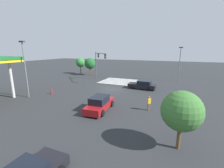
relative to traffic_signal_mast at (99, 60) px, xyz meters
name	(u,v)px	position (x,y,z in m)	size (l,w,h in m)	color
ground_plane	(112,89)	(-5.57, 5.57, -4.54)	(151.36, 151.36, 0.00)	#2B2D30
crosswalk_markings	(124,82)	(-5.57, -1.10, -4.53)	(10.05, 6.30, 0.01)	silver
traffic_signal_mast	(99,60)	(0.00, 0.00, 0.00)	(5.07, 5.07, 6.25)	#47474C
car_2	(100,104)	(-8.01, 14.75, -3.77)	(2.37, 4.99, 1.66)	maroon
car_3	(142,85)	(-10.43, 3.42, -3.84)	(4.76, 2.08, 1.50)	black
pedestrian	(149,103)	(-13.15, 12.65, -3.61)	(0.41, 0.41, 1.67)	brown
street_light_pole_a	(25,64)	(3.63, 14.66, 0.21)	(0.80, 0.36, 7.90)	slate
street_light_pole_b	(180,61)	(-16.18, -6.20, -0.10)	(0.80, 0.36, 7.31)	slate
tree_corner_a	(80,63)	(9.48, -6.73, -1.35)	(2.61, 2.61, 4.51)	brown
tree_corner_b	(90,64)	(5.72, -5.70, -1.39)	(2.89, 2.89, 4.60)	brown
tree_corner_c	(182,111)	(-16.21, 18.67, -1.75)	(2.70, 2.70, 4.14)	brown
fire_hydrant	(52,92)	(1.78, 12.16, -4.11)	(0.22, 0.22, 0.86)	red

